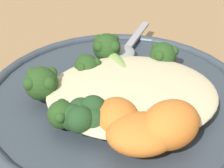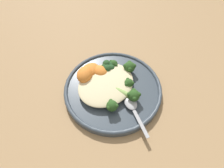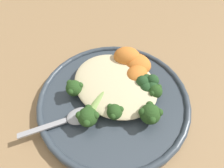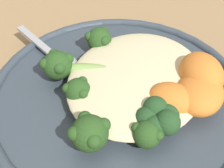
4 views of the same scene
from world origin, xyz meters
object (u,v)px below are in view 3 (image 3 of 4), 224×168
object	(u,v)px
broccoli_stalk_3	(144,109)
sweet_potato_chunk_0	(127,57)
plate	(114,97)
broccoli_stalk_1	(96,107)
spoon	(73,118)
kale_tuft	(148,84)
sweet_potato_chunk_2	(137,74)
broccoli_stalk_4	(142,89)
broccoli_stalk_0	(86,87)
sweet_potato_chunk_1	(137,63)
quinoa_mound	(114,84)
broccoli_stalk_2	(115,101)

from	to	relation	value
broccoli_stalk_3	sweet_potato_chunk_0	xyz separation A→B (m)	(-0.10, 0.07, 0.00)
plate	broccoli_stalk_1	bearing A→B (deg)	-85.24
spoon	kale_tuft	bearing A→B (deg)	-174.91
spoon	broccoli_stalk_1	bearing A→B (deg)	-179.30
plate	spoon	distance (m)	0.09
sweet_potato_chunk_2	spoon	distance (m)	0.15
broccoli_stalk_4	sweet_potato_chunk_0	bearing A→B (deg)	126.77
broccoli_stalk_0	sweet_potato_chunk_1	distance (m)	0.12
quinoa_mound	broccoli_stalk_3	bearing A→B (deg)	-3.64
broccoli_stalk_3	kale_tuft	bearing A→B (deg)	128.67
sweet_potato_chunk_1	spoon	size ratio (longest dim) A/B	0.50
sweet_potato_chunk_1	sweet_potato_chunk_2	bearing A→B (deg)	-51.65
broccoli_stalk_0	plate	bearing A→B (deg)	156.83
broccoli_stalk_0	sweet_potato_chunk_1	xyz separation A→B (m)	(0.03, 0.12, 0.00)
broccoli_stalk_0	spoon	bearing A→B (deg)	59.86
kale_tuft	broccoli_stalk_4	bearing A→B (deg)	-92.95
broccoli_stalk_3	kale_tuft	xyz separation A→B (m)	(-0.03, 0.05, -0.00)
broccoli_stalk_4	sweet_potato_chunk_0	world-z (taller)	sweet_potato_chunk_0
broccoli_stalk_0	sweet_potato_chunk_1	size ratio (longest dim) A/B	1.64
quinoa_mound	sweet_potato_chunk_2	xyz separation A→B (m)	(0.02, 0.05, 0.00)
plate	broccoli_stalk_4	bearing A→B (deg)	51.04
broccoli_stalk_0	broccoli_stalk_2	world-z (taller)	broccoli_stalk_0
broccoli_stalk_3	broccoli_stalk_4	distance (m)	0.05
broccoli_stalk_2	broccoli_stalk_3	size ratio (longest dim) A/B	0.71
broccoli_stalk_2	sweet_potato_chunk_2	size ratio (longest dim) A/B	1.70
broccoli_stalk_2	broccoli_stalk_4	world-z (taller)	same
sweet_potato_chunk_1	broccoli_stalk_4	bearing A→B (deg)	-40.98
sweet_potato_chunk_1	spoon	bearing A→B (deg)	-89.36
plate	broccoli_stalk_2	distance (m)	0.03
broccoli_stalk_4	sweet_potato_chunk_2	size ratio (longest dim) A/B	2.04
sweet_potato_chunk_2	kale_tuft	world-z (taller)	kale_tuft
quinoa_mound	spoon	size ratio (longest dim) A/B	1.40
sweet_potato_chunk_2	spoon	world-z (taller)	sweet_potato_chunk_2
broccoli_stalk_3	sweet_potato_chunk_1	bearing A→B (deg)	143.18
plate	broccoli_stalk_3	bearing A→B (deg)	7.37
sweet_potato_chunk_0	broccoli_stalk_1	bearing A→B (deg)	-70.85
broccoli_stalk_0	broccoli_stalk_3	world-z (taller)	broccoli_stalk_3
sweet_potato_chunk_1	spoon	world-z (taller)	sweet_potato_chunk_1
broccoli_stalk_4	kale_tuft	size ratio (longest dim) A/B	2.24
broccoli_stalk_0	sweet_potato_chunk_2	world-z (taller)	broccoli_stalk_0
broccoli_stalk_4	sweet_potato_chunk_2	world-z (taller)	sweet_potato_chunk_2
sweet_potato_chunk_1	kale_tuft	xyz separation A→B (m)	(0.05, -0.03, -0.00)
plate	quinoa_mound	distance (m)	0.03
plate	kale_tuft	world-z (taller)	kale_tuft
sweet_potato_chunk_0	sweet_potato_chunk_2	size ratio (longest dim) A/B	1.16
broccoli_stalk_2	kale_tuft	world-z (taller)	kale_tuft
sweet_potato_chunk_2	sweet_potato_chunk_0	bearing A→B (deg)	156.93
spoon	sweet_potato_chunk_0	bearing A→B (deg)	-147.19
broccoli_stalk_4	sweet_potato_chunk_2	xyz separation A→B (m)	(-0.03, 0.02, 0.00)
broccoli_stalk_1	sweet_potato_chunk_0	xyz separation A→B (m)	(-0.04, 0.13, 0.01)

